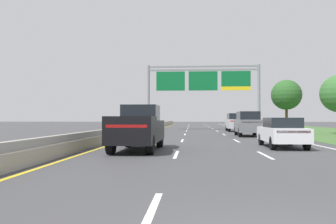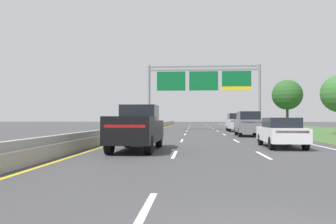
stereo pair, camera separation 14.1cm
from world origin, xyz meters
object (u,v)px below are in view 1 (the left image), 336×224
Objects in this scene: roadside_tree_far at (286,95)px; car_white_right_lane_sedan at (282,132)px; pickup_truck_black at (138,128)px; car_silver_right_lane_suv at (235,122)px; overhead_sign_gantry at (203,84)px; car_grey_right_lane_suv at (248,123)px.

car_white_right_lane_sedan is at bearing -105.65° from roadside_tree_far.
pickup_truck_black is at bearing 106.86° from car_white_right_lane_sedan.
car_silver_right_lane_suv is at bearing 0.09° from car_white_right_lane_sedan.
pickup_truck_black is at bearing 163.12° from car_silver_right_lane_suv.
roadside_tree_far is (11.74, 3.18, -1.36)m from overhead_sign_gantry.
pickup_truck_black is 1.23× the size of car_white_right_lane_sedan.
roadside_tree_far is (15.80, 32.40, 3.74)m from pickup_truck_black.
pickup_truck_black reaches higher than car_white_right_lane_sedan.
car_grey_right_lane_suv is at bearing -78.15° from overhead_sign_gantry.
car_grey_right_lane_suv is at bearing -113.99° from roadside_tree_far.
overhead_sign_gantry reaches higher than car_white_right_lane_sedan.
roadside_tree_far reaches higher than pickup_truck_black.
roadside_tree_far is at bearing -22.58° from car_grey_right_lane_suv.
car_grey_right_lane_suv is 21.08m from roadside_tree_far.
car_grey_right_lane_suv reaches higher than car_white_right_lane_sedan.
pickup_truck_black reaches higher than car_grey_right_lane_suv.
car_silver_right_lane_suv is (7.63, 24.18, 0.02)m from pickup_truck_black.
pickup_truck_black is 36.24m from roadside_tree_far.
pickup_truck_black is at bearing -97.91° from overhead_sign_gantry.
car_grey_right_lane_suv is 1.01× the size of car_silver_right_lane_suv.
car_white_right_lane_sedan is (7.31, 2.09, -0.26)m from pickup_truck_black.
pickup_truck_black is (-4.06, -29.22, -5.10)m from overhead_sign_gantry.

